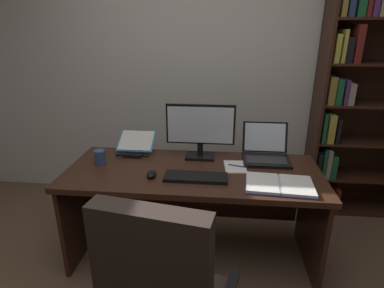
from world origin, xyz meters
The scene contains 12 objects.
wall_back centered at (0.00, 1.86, 1.37)m, with size 5.66×0.12×2.74m, color beige.
desk centered at (0.03, 0.87, 0.53)m, with size 1.80×0.73×0.73m.
bookshelf centered at (1.39, 1.63, 1.04)m, with size 0.88×0.33×2.09m.
monitor centered at (0.07, 1.04, 0.94)m, with size 0.52×0.16×0.42m.
laptop centered at (0.57, 1.05, 0.78)m, with size 0.35×0.34×0.25m.
keyboard centered at (0.07, 0.66, 0.74)m, with size 0.42×0.15×0.02m, color black.
computer_mouse centered at (-0.23, 0.66, 0.75)m, with size 0.06×0.10×0.04m, color black.
reading_stand_with_book centered at (-0.46, 1.10, 0.80)m, with size 0.29×0.27×0.14m.
open_binder centered at (0.60, 0.61, 0.74)m, with size 0.45×0.31×0.02m.
notepad centered at (0.33, 0.86, 0.73)m, with size 0.15×0.21×0.01m, color silver.
pen centered at (0.35, 0.86, 0.74)m, with size 0.01×0.01×0.14m, color navy.
coffee_mug centered at (-0.66, 0.83, 0.78)m, with size 0.08×0.08×0.11m, color #334C7A.
Camera 1 is at (0.23, -1.21, 1.68)m, focal length 29.34 mm.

